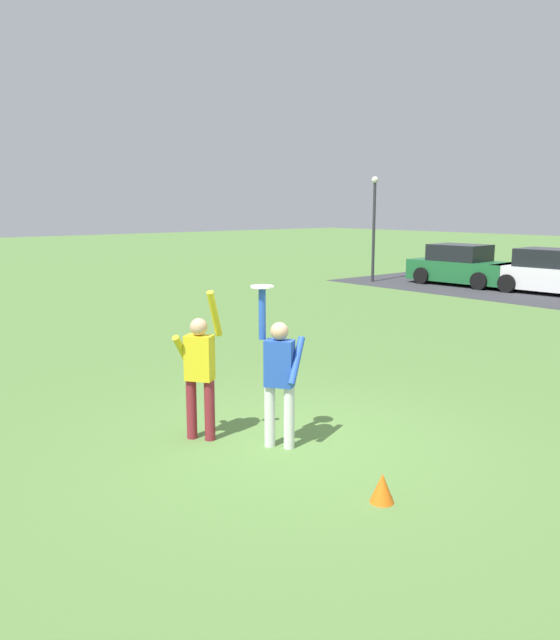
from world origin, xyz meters
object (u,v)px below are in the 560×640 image
Objects in this scene: person_defender at (200,368)px; frisbee_disc at (262,287)px; parked_car_white at (553,273)px; person_catcher at (279,374)px; lamppost_by_lot at (374,218)px; field_cone_orange at (382,488)px; parked_car_green at (461,266)px.

person_defender is 7.09× the size of frisbee_disc.
parked_car_white is at bearing 105.63° from frisbee_disc.
lamppost_by_lot is (-11.52, 14.73, 1.60)m from person_catcher.
person_catcher is 18.76m from lamppost_by_lot.
person_catcher is at bearing 0.00° from person_defender.
parked_car_white is 18.38m from field_cone_orange.
lamppost_by_lot reaches higher than field_cone_orange.
frisbee_disc is (0.72, 0.49, 1.11)m from person_defender.
frisbee_disc reaches higher than field_cone_orange.
lamppost_by_lot is at bearing 90.24° from person_defender.
person_catcher is at bearing -76.73° from parked_car_white.
lamppost_by_lot is at bearing -86.41° from person_catcher.
person_defender is at bearing -171.00° from field_cone_orange.
person_catcher is 1.09m from person_defender.
person_catcher is at bearing 174.72° from field_cone_orange.
parked_car_green is 19.79m from field_cone_orange.
person_catcher is 6.50× the size of field_cone_orange.
frisbee_disc reaches higher than parked_car_white.
parked_car_white is (-4.04, 17.49, -0.25)m from person_defender.
parked_car_white is at bearing 18.08° from lamppost_by_lot.
parked_car_green is 3.62m from parked_car_white.
frisbee_disc is 18.78m from parked_car_green.
person_defender is at bearing -55.33° from lamppost_by_lot.
person_defender is (-0.90, -0.62, -0.00)m from person_catcher.
parked_car_green is (-7.65, 17.25, -0.25)m from person_defender.
person_defender is 17.95m from parked_car_white.
lamppost_by_lot is at bearing 131.98° from field_cone_orange.
person_defender is 18.73m from lamppost_by_lot.
parked_car_green is at bearing 79.49° from person_defender.
person_catcher is 1.13m from frisbee_disc.
frisbee_disc is 0.07× the size of lamppost_by_lot.
lamppost_by_lot is at bearing 127.33° from frisbee_disc.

